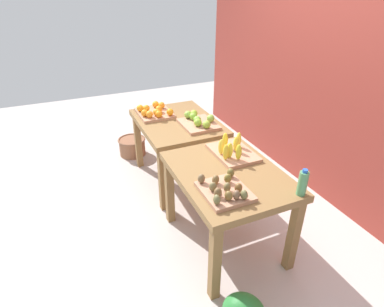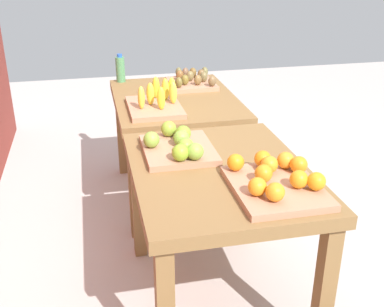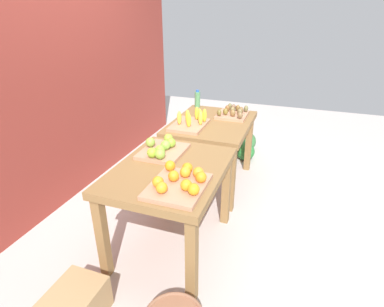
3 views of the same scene
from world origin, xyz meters
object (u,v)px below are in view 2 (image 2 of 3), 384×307
object	(u,v)px
watermelon_pile	(184,132)
apple_bin	(178,146)
display_table_left	(219,189)
banana_crate	(156,102)
kiwi_bin	(192,81)
water_bottle	(120,69)
orange_bin	(276,180)
display_table_right	(175,112)

from	to	relation	value
watermelon_pile	apple_bin	bearing A→B (deg)	167.78
display_table_left	apple_bin	world-z (taller)	apple_bin
display_table_left	banana_crate	bearing A→B (deg)	9.97
kiwi_bin	water_bottle	xyz separation A→B (m)	(0.22, 0.49, 0.06)
apple_bin	watermelon_pile	xyz separation A→B (m)	(1.82, -0.39, -0.66)
display_table_left	kiwi_bin	distance (m)	1.38
apple_bin	banana_crate	distance (m)	0.69
kiwi_bin	watermelon_pile	bearing A→B (deg)	-5.93
orange_bin	apple_bin	distance (m)	0.56
display_table_right	water_bottle	xyz separation A→B (m)	(0.46, 0.32, 0.20)
display_table_right	water_bottle	bearing A→B (deg)	34.64
display_table_right	kiwi_bin	bearing A→B (deg)	-34.62
kiwi_bin	watermelon_pile	xyz separation A→B (m)	(0.66, -0.07, -0.65)
orange_bin	watermelon_pile	xyz separation A→B (m)	(2.26, -0.06, -0.66)
apple_bin	banana_crate	bearing A→B (deg)	0.22
apple_bin	display_table_right	bearing A→B (deg)	-9.65
display_table_right	water_bottle	distance (m)	0.60
display_table_right	apple_bin	size ratio (longest dim) A/B	2.48
display_table_left	banana_crate	world-z (taller)	banana_crate
banana_crate	water_bottle	distance (m)	0.70
kiwi_bin	display_table_right	bearing A→B (deg)	145.38
display_table_right	banana_crate	distance (m)	0.31
display_table_right	watermelon_pile	world-z (taller)	display_table_right
display_table_left	watermelon_pile	world-z (taller)	display_table_left
display_table_left	kiwi_bin	world-z (taller)	kiwi_bin
banana_crate	watermelon_pile	distance (m)	1.36
display_table_right	apple_bin	distance (m)	0.94
display_table_left	banana_crate	distance (m)	0.93
orange_bin	watermelon_pile	size ratio (longest dim) A/B	0.64
banana_crate	kiwi_bin	world-z (taller)	banana_crate
display_table_left	orange_bin	xyz separation A→B (m)	(-0.24, -0.18, 0.15)
orange_bin	kiwi_bin	distance (m)	1.61
display_table_right	orange_bin	bearing A→B (deg)	-172.66
display_table_left	watermelon_pile	size ratio (longest dim) A/B	1.50
orange_bin	apple_bin	xyz separation A→B (m)	(0.45, 0.33, 0.00)
apple_bin	watermelon_pile	bearing A→B (deg)	-12.22
display_table_right	display_table_left	bearing A→B (deg)	180.00
display_table_right	water_bottle	size ratio (longest dim) A/B	5.08
orange_bin	apple_bin	world-z (taller)	apple_bin
display_table_right	apple_bin	world-z (taller)	apple_bin
display_table_left	watermelon_pile	xyz separation A→B (m)	(2.02, -0.24, -0.51)
water_bottle	watermelon_pile	bearing A→B (deg)	-51.90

